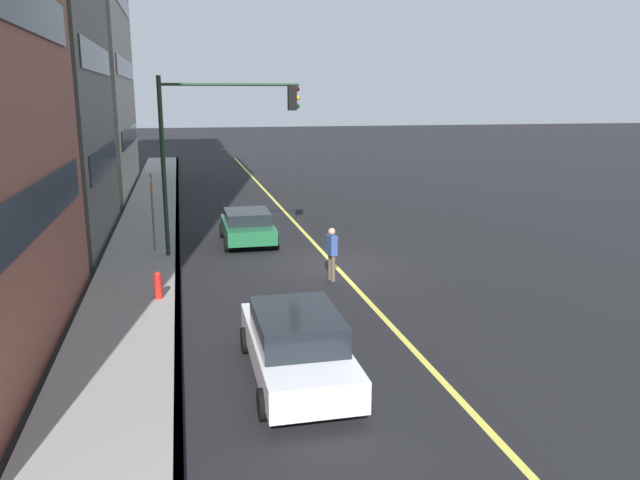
# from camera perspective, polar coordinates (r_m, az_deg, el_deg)

# --- Properties ---
(ground) EXTENTS (200.00, 200.00, 0.00)m
(ground) POSITION_cam_1_polar(r_m,az_deg,el_deg) (21.81, 1.37, -2.35)
(ground) COLOR black
(sidewalk_slab) EXTENTS (80.00, 2.70, 0.15)m
(sidewalk_slab) POSITION_cam_1_polar(r_m,az_deg,el_deg) (21.24, -16.33, -3.11)
(sidewalk_slab) COLOR gray
(sidewalk_slab) RESTS_ON ground
(curb_edge) EXTENTS (80.00, 0.16, 0.15)m
(curb_edge) POSITION_cam_1_polar(r_m,az_deg,el_deg) (21.19, -12.89, -2.94)
(curb_edge) COLOR slate
(curb_edge) RESTS_ON ground
(lane_stripe_center) EXTENTS (80.00, 0.16, 0.01)m
(lane_stripe_center) POSITION_cam_1_polar(r_m,az_deg,el_deg) (21.81, 1.37, -2.34)
(lane_stripe_center) COLOR #D8CC4C
(lane_stripe_center) RESTS_ON ground
(car_green) EXTENTS (3.90, 2.05, 1.32)m
(car_green) POSITION_cam_1_polar(r_m,az_deg,el_deg) (25.15, -6.65, 1.30)
(car_green) COLOR #1E6038
(car_green) RESTS_ON ground
(car_white) EXTENTS (4.74, 1.99, 1.52)m
(car_white) POSITION_cam_1_polar(r_m,az_deg,el_deg) (13.09, -2.17, -9.47)
(car_white) COLOR silver
(car_white) RESTS_ON ground
(pedestrian_with_backpack) EXTENTS (0.44, 0.42, 1.72)m
(pedestrian_with_backpack) POSITION_cam_1_polar(r_m,az_deg,el_deg) (19.83, 1.13, -0.91)
(pedestrian_with_backpack) COLOR brown
(pedestrian_with_backpack) RESTS_ON ground
(traffic_light_mast) EXTENTS (0.28, 4.98, 6.48)m
(traffic_light_mast) POSITION_cam_1_polar(r_m,az_deg,el_deg) (22.69, -9.68, 9.50)
(traffic_light_mast) COLOR #1E3823
(traffic_light_mast) RESTS_ON ground
(street_sign_post) EXTENTS (0.60, 0.08, 3.01)m
(street_sign_post) POSITION_cam_1_polar(r_m,az_deg,el_deg) (23.89, -15.09, 2.90)
(street_sign_post) COLOR slate
(street_sign_post) RESTS_ON ground
(fire_hydrant) EXTENTS (0.24, 0.24, 0.94)m
(fire_hydrant) POSITION_cam_1_polar(r_m,az_deg,el_deg) (18.38, -14.57, -4.23)
(fire_hydrant) COLOR red
(fire_hydrant) RESTS_ON ground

